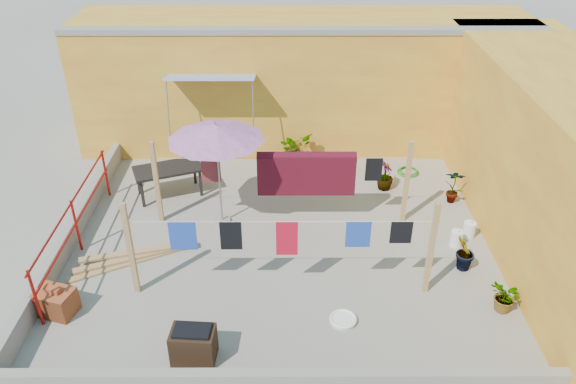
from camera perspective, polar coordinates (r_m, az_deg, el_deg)
The scene contains 21 objects.
ground at distance 11.02m, azimuth -0.64°, elevation -5.18°, with size 80.00×80.00×0.00m, color #9E998E.
wall_back at distance 14.44m, azimuth 1.47°, elevation 11.23°, with size 11.00×3.27×3.21m.
wall_right at distance 11.36m, azimuth 26.56°, elevation 1.92°, with size 2.40×9.00×3.20m, color gold.
parapet_front at distance 8.24m, azimuth -0.83°, elevation -18.83°, with size 8.30×0.16×0.44m, color gray.
parapet_left at distance 11.67m, azimuth -21.16°, elevation -3.99°, with size 0.16×7.30×0.44m, color gray.
red_railing at distance 11.17m, azimuth -20.86°, elevation -2.50°, with size 0.05×4.20×1.10m.
clothesline_rig at distance 10.90m, azimuth 1.42°, elevation 1.06°, with size 5.09×2.35×1.80m.
patio_umbrella at distance 10.71m, azimuth -7.34°, elevation 5.99°, with size 2.25×2.25×2.25m.
outdoor_table at distance 12.50m, azimuth -12.10°, elevation 2.15°, with size 1.61×1.20×0.68m.
brick_stack at distance 10.12m, azimuth -22.53°, elevation -10.26°, with size 0.71×0.60×0.53m.
lumber_pile at distance 10.93m, azimuth -15.48°, elevation -6.42°, with size 2.20×1.18×0.14m.
brazier at distance 8.75m, azimuth -9.58°, elevation -15.00°, with size 0.68×0.48×0.59m.
white_basin at distance 9.39m, azimuth 5.62°, elevation -12.76°, with size 0.45×0.45×0.08m.
water_jug_a at distance 11.33m, azimuth 16.75°, elevation -4.54°, with size 0.24×0.24×0.38m.
water_jug_b at distance 11.65m, azimuth 17.92°, elevation -3.67°, with size 0.24×0.24×0.38m.
green_hose at distance 13.68m, azimuth 12.11°, elevation 2.06°, with size 0.52×0.52×0.08m.
plant_back_a at distance 13.53m, azimuth 0.70°, elevation 4.36°, with size 0.77×0.67×0.86m, color #185418.
plant_back_b at distance 12.77m, azimuth 9.84°, elevation 1.65°, with size 0.38×0.38×0.67m, color #185418.
plant_right_a at distance 12.58m, azimuth 16.51°, elevation 0.61°, with size 0.43×0.29×0.81m, color #185418.
plant_right_b at distance 10.63m, azimuth 17.55°, elevation -5.96°, with size 0.41×0.33×0.75m, color #185418.
plant_right_c at distance 10.03m, azimuth 21.28°, elevation -9.98°, with size 0.51×0.45×0.57m, color #185418.
Camera 1 is at (0.10, -8.87, 6.54)m, focal length 35.00 mm.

